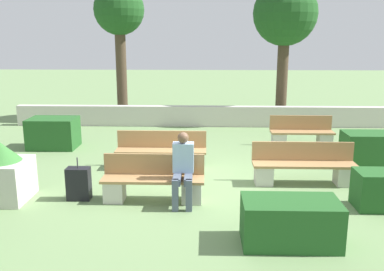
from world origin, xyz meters
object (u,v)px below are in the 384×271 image
bench_front (153,184)px  tree_center_left (285,16)px  person_seated_man (183,166)px  bench_right_side (304,168)px  bench_back (302,135)px  bench_left_side (161,154)px  tree_leftmost (119,15)px  suitcase (79,184)px  planter_corner_right (2,173)px

bench_front → tree_center_left: (3.64, 7.64, 3.32)m
person_seated_man → bench_right_side: bearing=25.5°
bench_back → tree_center_left: tree_center_left is taller
bench_left_side → tree_center_left: size_ratio=0.43×
bench_left_side → bench_right_side: same height
tree_leftmost → bench_right_side: bearing=-54.2°
bench_front → bench_back: 5.44m
bench_front → person_seated_man: bearing=-14.1°
suitcase → bench_front: bearing=-0.1°
tree_leftmost → tree_center_left: 5.77m
bench_front → bench_left_side: size_ratio=0.91×
suitcase → bench_back: bearing=39.0°
bench_left_side → tree_leftmost: bearing=108.9°
bench_right_side → tree_center_left: tree_center_left is taller
tree_leftmost → person_seated_man: bearing=-72.0°
bench_right_side → suitcase: bench_right_side is taller
bench_left_side → tree_leftmost: (-2.05, 6.10, 3.39)m
bench_right_side → person_seated_man: 2.73m
bench_left_side → person_seated_man: bearing=-73.6°
planter_corner_right → bench_front: bearing=1.1°
bench_left_side → person_seated_man: size_ratio=1.58×
bench_right_side → tree_center_left: (0.64, 6.62, 3.31)m
bench_front → planter_corner_right: planter_corner_right is taller
bench_right_side → planter_corner_right: planter_corner_right is taller
bench_right_side → suitcase: 4.52m
planter_corner_right → suitcase: 1.43m
bench_front → person_seated_man: 0.70m
bench_front → tree_leftmost: tree_leftmost is taller
bench_right_side → tree_leftmost: size_ratio=0.44×
bench_back → person_seated_man: size_ratio=1.30×
suitcase → person_seated_man: bearing=-4.2°
tree_center_left → suitcase: bearing=-123.4°
bench_front → tree_leftmost: size_ratio=0.40×
planter_corner_right → suitcase: planter_corner_right is taller
bench_right_side → tree_center_left: size_ratio=0.44×
bench_back → planter_corner_right: size_ratio=1.52×
bench_front → bench_back: (3.62, 4.06, -0.01)m
suitcase → tree_center_left: 9.74m
bench_right_side → bench_back: bearing=83.2°
bench_right_side → tree_leftmost: 9.36m
planter_corner_right → tree_center_left: size_ratio=0.23×
tree_leftmost → planter_corner_right: bearing=-94.9°
bench_left_side → suitcase: (-1.34, -1.99, -0.02)m
bench_front → bench_right_side: size_ratio=0.90×
bench_back → tree_leftmost: size_ratio=0.36×
bench_left_side → planter_corner_right: size_ratio=1.84×
bench_left_side → bench_back: same height
bench_left_side → planter_corner_right: 3.44m
bench_left_side → suitcase: size_ratio=2.55×
bench_back → tree_center_left: size_ratio=0.35×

